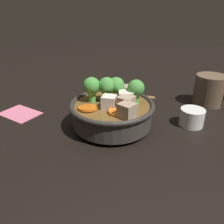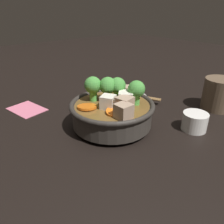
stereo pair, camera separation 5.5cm
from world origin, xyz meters
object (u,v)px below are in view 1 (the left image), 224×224
stirfry_bowl (112,109)px  dark_mug (210,90)px  side_saucer (124,97)px  chopsticks_pair (124,94)px  tea_cup (192,117)px

stirfry_bowl → dark_mug: (0.12, 0.31, -0.00)m
side_saucer → chopsticks_pair: chopsticks_pair is taller
side_saucer → chopsticks_pair: bearing=0.0°
stirfry_bowl → chopsticks_pair: 0.19m
stirfry_bowl → dark_mug: size_ratio=1.81×
tea_cup → dark_mug: bearing=98.7°
side_saucer → tea_cup: size_ratio=1.80×
side_saucer → tea_cup: bearing=-2.8°
stirfry_bowl → tea_cup: size_ratio=3.44×
dark_mug → chopsticks_pair: bearing=-144.5°
side_saucer → chopsticks_pair: (0.00, 0.00, 0.01)m
stirfry_bowl → tea_cup: bearing=45.5°
tea_cup → chopsticks_pair: (-0.24, 0.01, -0.01)m
stirfry_bowl → side_saucer: size_ratio=1.91×
stirfry_bowl → dark_mug: bearing=69.2°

